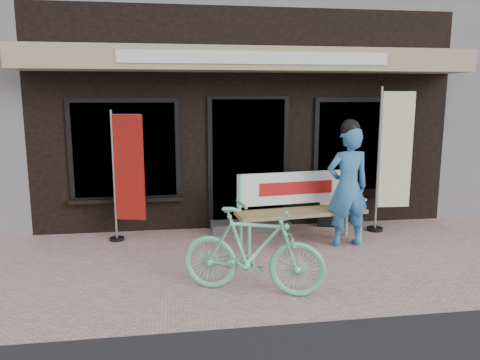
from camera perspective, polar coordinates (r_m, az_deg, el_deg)
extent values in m
plane|color=#C59796|center=(6.19, 4.11, -10.69)|extent=(70.00, 70.00, 0.00)
cube|color=black|center=(10.72, -1.70, 8.09)|extent=(7.00, 6.00, 3.60)
cube|color=tan|center=(7.41, 1.50, 14.45)|extent=(7.00, 0.80, 0.35)
cube|color=white|center=(7.01, 2.11, 14.68)|extent=(4.00, 0.02, 0.18)
cube|color=black|center=(7.80, 1.02, 2.09)|extent=(1.20, 0.06, 2.10)
cube|color=black|center=(7.79, 1.03, 2.08)|extent=(1.35, 0.04, 2.20)
cube|color=black|center=(7.69, -13.86, 3.56)|extent=(1.60, 0.06, 1.50)
cube|color=black|center=(8.34, 14.74, 4.02)|extent=(1.60, 0.06, 1.50)
cube|color=black|center=(7.68, -13.86, 3.55)|extent=(1.75, 0.04, 1.65)
cube|color=black|center=(8.33, 14.76, 4.01)|extent=(1.75, 0.04, 1.65)
cube|color=black|center=(7.76, -13.64, -2.37)|extent=(1.80, 0.18, 0.06)
cube|color=black|center=(8.41, 14.65, -1.45)|extent=(1.80, 0.18, 0.06)
cube|color=#59595B|center=(7.79, 1.28, -5.63)|extent=(1.30, 0.45, 0.15)
cylinder|color=#6AD09F|center=(6.64, 1.16, -7.09)|extent=(0.05, 0.05, 0.46)
cylinder|color=#6AD09F|center=(7.04, 0.14, -6.07)|extent=(0.05, 0.05, 0.46)
cylinder|color=#6AD09F|center=(7.31, 14.46, -5.78)|extent=(0.05, 0.05, 0.46)
cylinder|color=#6AD09F|center=(7.68, 12.84, -4.94)|extent=(0.05, 0.05, 0.46)
cube|color=#8E7A4E|center=(7.05, 7.49, -3.92)|extent=(2.01, 0.72, 0.05)
cylinder|color=#6AD09F|center=(6.90, -0.04, -1.82)|extent=(0.05, 0.05, 0.60)
cylinder|color=#6AD09F|center=(7.57, 13.15, -1.01)|extent=(0.05, 0.05, 0.60)
cube|color=white|center=(7.20, 6.81, -0.94)|extent=(1.85, 0.26, 0.49)
cube|color=#B21414|center=(7.17, 6.89, -0.99)|extent=(1.17, 0.15, 0.20)
cylinder|color=#6AD09F|center=(6.71, 0.19, -2.94)|extent=(0.10, 0.48, 0.04)
cylinder|color=#6AD09F|center=(7.42, 14.15, -1.97)|extent=(0.10, 0.48, 0.04)
imported|color=teal|center=(7.04, 12.99, -0.85)|extent=(0.67, 0.47, 1.77)
sphere|color=black|center=(6.93, 13.28, 6.08)|extent=(0.30, 0.30, 0.28)
imported|color=#6AD09F|center=(5.30, 1.59, -8.65)|extent=(1.70, 1.05, 0.99)
cylinder|color=gray|center=(7.31, -15.12, 0.40)|extent=(0.04, 0.04, 2.00)
cylinder|color=gray|center=(7.13, -13.75, 7.74)|extent=(0.44, 0.14, 0.02)
cube|color=maroon|center=(7.20, -13.35, 1.44)|extent=(0.45, 0.15, 1.59)
cylinder|color=black|center=(7.54, -14.77, -6.95)|extent=(0.27, 0.27, 0.05)
cylinder|color=gray|center=(7.88, 16.51, 2.30)|extent=(0.04, 0.04, 2.35)
cylinder|color=gray|center=(7.92, 18.74, 10.14)|extent=(0.53, 0.05, 0.03)
cube|color=beige|center=(7.97, 18.50, 3.45)|extent=(0.54, 0.06, 1.87)
cylinder|color=black|center=(8.11, 16.10, -5.75)|extent=(0.27, 0.27, 0.05)
cube|color=black|center=(8.06, 10.95, -2.74)|extent=(0.43, 0.17, 0.84)
cube|color=beige|center=(8.00, 11.01, -2.16)|extent=(0.35, 0.10, 0.51)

